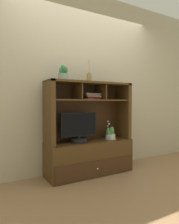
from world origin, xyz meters
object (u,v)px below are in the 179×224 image
object	(u,v)px
diffuser_bottle	(89,78)
potted_succulent	(63,74)
media_console	(89,145)
potted_fern	(111,134)
magazine_stack_left	(91,96)
tv_monitor	(79,130)
potted_orchid	(108,136)

from	to	relation	value
diffuser_bottle	potted_succulent	world-z (taller)	diffuser_bottle
media_console	potted_fern	bearing A→B (deg)	-4.56
magazine_stack_left	tv_monitor	bearing A→B (deg)	-170.86
media_console	potted_orchid	distance (m)	0.34
media_console	potted_succulent	bearing A→B (deg)	-176.33
media_console	tv_monitor	bearing A→B (deg)	-167.99
tv_monitor	magazine_stack_left	bearing A→B (deg)	9.14
potted_orchid	magazine_stack_left	bearing A→B (deg)	172.03
diffuser_bottle	magazine_stack_left	bearing A→B (deg)	-15.25
media_console	potted_fern	size ratio (longest dim) A/B	6.95
potted_orchid	potted_fern	bearing A→B (deg)	15.97
potted_fern	diffuser_bottle	distance (m)	0.94
potted_orchid	potted_fern	distance (m)	0.06
tv_monitor	potted_succulent	size ratio (longest dim) A/B	2.59
magazine_stack_left	diffuser_bottle	distance (m)	0.28
potted_fern	potted_succulent	distance (m)	1.18
potted_orchid	potted_fern	size ratio (longest dim) A/B	1.50
media_console	potted_fern	world-z (taller)	media_console
potted_fern	magazine_stack_left	bearing A→B (deg)	175.86
magazine_stack_left	potted_succulent	distance (m)	0.54
magazine_stack_left	diffuser_bottle	world-z (taller)	diffuser_bottle
media_console	diffuser_bottle	world-z (taller)	diffuser_bottle
potted_fern	magazine_stack_left	distance (m)	0.68
tv_monitor	diffuser_bottle	xyz separation A→B (m)	(0.19, 0.04, 0.76)
media_console	potted_fern	distance (m)	0.40
potted_orchid	potted_fern	xyz separation A→B (m)	(0.05, 0.02, 0.03)
potted_fern	diffuser_bottle	size ratio (longest dim) A/B	0.58
diffuser_bottle	potted_orchid	bearing A→B (deg)	-8.69
tv_monitor	potted_fern	world-z (taller)	tv_monitor
potted_orchid	potted_succulent	world-z (taller)	potted_succulent
potted_orchid	magazine_stack_left	world-z (taller)	magazine_stack_left
potted_succulent	potted_fern	bearing A→B (deg)	-0.18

